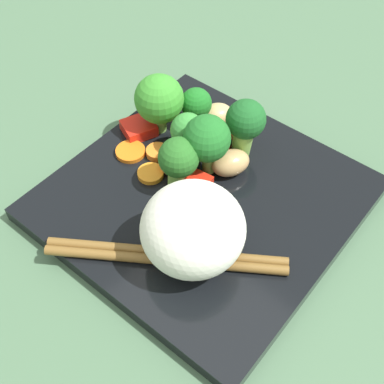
{
  "coord_description": "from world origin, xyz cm",
  "views": [
    {
      "loc": [
        19.83,
        -23.22,
        38.3
      ],
      "look_at": [
        0.18,
        -1.78,
        3.53
      ],
      "focal_mm": 47.42,
      "sensor_mm": 36.0,
      "label": 1
    }
  ],
  "objects_px": {
    "square_plate": "(203,199)",
    "rice_mound": "(193,229)",
    "carrot_slice_0": "(151,174)",
    "chopstick_pair": "(166,256)",
    "broccoli_floret_4": "(159,100)"
  },
  "relations": [
    {
      "from": "chopstick_pair",
      "to": "carrot_slice_0",
      "type": "bearing_deg",
      "value": 106.52
    },
    {
      "from": "broccoli_floret_4",
      "to": "chopstick_pair",
      "type": "height_order",
      "value": "broccoli_floret_4"
    },
    {
      "from": "rice_mound",
      "to": "carrot_slice_0",
      "type": "distance_m",
      "value": 0.1
    },
    {
      "from": "broccoli_floret_4",
      "to": "carrot_slice_0",
      "type": "xyz_separation_m",
      "value": [
        0.04,
        -0.05,
        -0.04
      ]
    },
    {
      "from": "carrot_slice_0",
      "to": "rice_mound",
      "type": "bearing_deg",
      "value": -23.1
    },
    {
      "from": "rice_mound",
      "to": "broccoli_floret_4",
      "type": "relative_size",
      "value": 1.31
    },
    {
      "from": "rice_mound",
      "to": "square_plate",
      "type": "bearing_deg",
      "value": 124.05
    },
    {
      "from": "carrot_slice_0",
      "to": "chopstick_pair",
      "type": "relative_size",
      "value": 0.15
    },
    {
      "from": "rice_mound",
      "to": "chopstick_pair",
      "type": "xyz_separation_m",
      "value": [
        -0.01,
        -0.02,
        -0.03
      ]
    },
    {
      "from": "rice_mound",
      "to": "carrot_slice_0",
      "type": "height_order",
      "value": "rice_mound"
    },
    {
      "from": "broccoli_floret_4",
      "to": "carrot_slice_0",
      "type": "relative_size",
      "value": 2.56
    },
    {
      "from": "rice_mound",
      "to": "broccoli_floret_4",
      "type": "xyz_separation_m",
      "value": [
        -0.13,
        0.09,
        0.0
      ]
    },
    {
      "from": "square_plate",
      "to": "rice_mound",
      "type": "xyz_separation_m",
      "value": [
        0.04,
        -0.06,
        0.04
      ]
    },
    {
      "from": "broccoli_floret_4",
      "to": "carrot_slice_0",
      "type": "height_order",
      "value": "broccoli_floret_4"
    },
    {
      "from": "carrot_slice_0",
      "to": "square_plate",
      "type": "bearing_deg",
      "value": 17.56
    }
  ]
}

